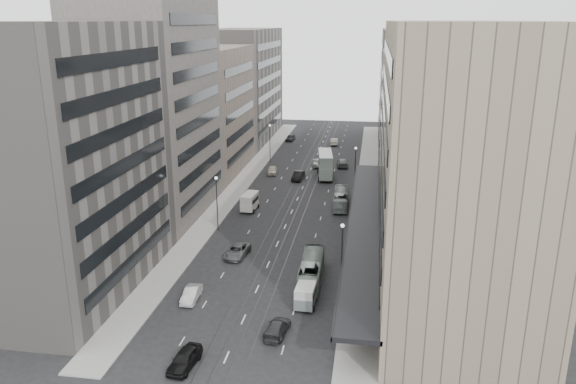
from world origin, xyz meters
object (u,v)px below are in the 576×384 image
Objects in this scene: bus_far at (341,199)px; sedan_1 at (191,294)px; bus_near at (311,270)px; vw_microbus at (307,292)px; sedan_2 at (237,251)px; double_decker at (325,164)px; pedestrian at (369,326)px; panel_van at (250,201)px; sedan_0 at (185,359)px.

sedan_1 is at bearing 65.86° from bus_far.
vw_microbus is at bearing 89.96° from bus_near.
vw_microbus is 15.79m from sedan_2.
double_decker reaches higher than pedestrian.
panel_van is 31.40m from sedan_1.
double_decker reaches higher than sedan_2.
pedestrian reaches higher than sedan_1.
vw_microbus is 1.04× the size of sedan_0.
sedan_2 is 24.54m from pedestrian.
sedan_1 is 20.26m from pedestrian.
panel_van is at bearing 101.57° from sedan_0.
panel_van is at bearing 14.16° from bus_far.
double_decker is at bearing 84.30° from sedan_2.
sedan_1 is (-14.51, -35.65, -0.66)m from bus_far.
sedan_0 reaches higher than sedan_2.
vw_microbus is (-1.64, -34.62, 0.08)m from bus_far.
double_decker reaches higher than sedan_0.
double_decker is 54.48m from sedan_1.
vw_microbus is 2.67× the size of pedestrian.
pedestrian is (16.36, 7.83, 0.26)m from sedan_0.
bus_far is 34.65m from vw_microbus.
sedan_0 is at bearing 62.58° from bus_near.
sedan_2 is (-10.55, 5.84, -0.73)m from bus_near.
panel_van reaches higher than sedan_2.
bus_far reaches higher than sedan_1.
sedan_1 is 12.84m from sedan_2.
pedestrian is (17.56, -17.13, 0.32)m from sedan_2.
sedan_0 is (-9.34, -19.12, -0.67)m from bus_near.
pedestrian is at bearing -57.10° from panel_van.
sedan_2 is (-12.32, -23.01, -0.63)m from bus_far.
sedan_1 is 0.81× the size of sedan_2.
vw_microbus is at bearing 85.30° from bus_far.
bus_near is 14.47m from sedan_1.
vw_microbus is at bearing 61.46° from sedan_0.
panel_van is at bearing 88.57° from sedan_1.
double_decker is 66.17m from sedan_0.
vw_microbus is 8.83m from pedestrian.
sedan_1 is at bearing -27.22° from pedestrian.
bus_far is at bearing 19.93° from panel_van.
pedestrian is at bearing -14.63° from sedan_1.
pedestrian is (19.76, -4.48, 0.35)m from sedan_1.
sedan_2 is 2.92× the size of pedestrian.
double_decker is 1.93× the size of vw_microbus.
vw_microbus reaches higher than sedan_0.
double_decker reaches higher than vw_microbus.
sedan_0 is at bearing -81.79° from sedan_2.
double_decker is at bearing -95.11° from pedestrian.
panel_van is (-12.97, 24.57, 0.09)m from bus_near.
panel_van is at bearing -63.56° from bus_near.
bus_far is 2.09× the size of sedan_0.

